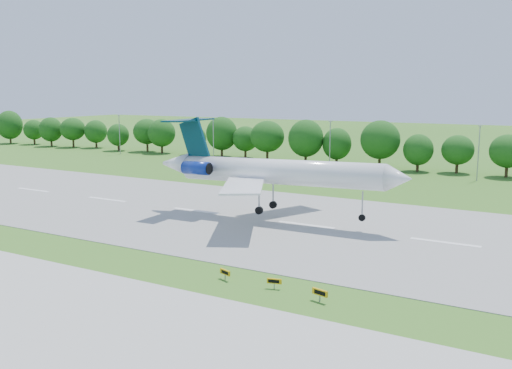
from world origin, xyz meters
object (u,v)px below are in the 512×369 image
taxi_sign_left (225,272)px  service_vehicle_b (268,167)px  airliner (267,170)px  service_vehicle_a (285,164)px

taxi_sign_left → service_vehicle_b: bearing=135.6°
airliner → service_vehicle_a: bearing=112.3°
service_vehicle_a → airliner: bearing=-161.8°
service_vehicle_a → service_vehicle_b: size_ratio=0.99×
airliner → taxi_sign_left: size_ratio=26.62×
airliner → service_vehicle_b: size_ratio=11.48×
taxi_sign_left → service_vehicle_b: (-36.92, 76.84, -0.21)m
airliner → service_vehicle_a: size_ratio=11.57×
airliner → service_vehicle_b: (-27.37, 50.25, -7.20)m
airliner → service_vehicle_b: bearing=116.6°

